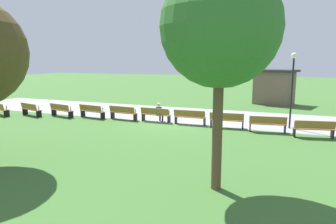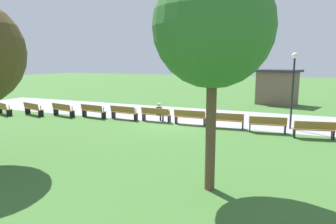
{
  "view_description": "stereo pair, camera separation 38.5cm",
  "coord_description": "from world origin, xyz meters",
  "views": [
    {
      "loc": [
        6.58,
        -17.23,
        3.78
      ],
      "look_at": [
        -0.0,
        -0.78,
        0.8
      ],
      "focal_mm": 32.86,
      "sensor_mm": 36.0,
      "label": 1
    },
    {
      "loc": [
        6.94,
        -17.09,
        3.78
      ],
      "look_at": [
        -0.0,
        -0.78,
        0.8
      ],
      "focal_mm": 32.86,
      "sensor_mm": 36.0,
      "label": 2
    }
  ],
  "objects": [
    {
      "name": "kiosk",
      "position": [
        5.24,
        11.04,
        1.54
      ],
      "size": [
        4.12,
        3.63,
        3.0
      ],
      "rotation": [
        0.0,
        0.0,
        -0.29
      ],
      "color": "brown",
      "rests_on": "ground"
    },
    {
      "name": "bench_3",
      "position": [
        -5.57,
        -0.48,
        0.48
      ],
      "size": [
        1.94,
        0.75,
        0.89
      ],
      "rotation": [
        0.0,
        0.0,
        -0.15
      ],
      "color": "#996633",
      "rests_on": "ground"
    },
    {
      "name": "bench_2",
      "position": [
        -7.77,
        -0.87,
        0.48
      ],
      "size": [
        1.95,
        0.85,
        0.89
      ],
      "rotation": [
        0.0,
        0.0,
        -0.21
      ],
      "color": "#996633",
      "rests_on": "ground"
    },
    {
      "name": "lamp_post",
      "position": [
        6.66,
        1.05,
        2.91
      ],
      "size": [
        0.32,
        0.32,
        4.2
      ],
      "color": "black",
      "rests_on": "ground"
    },
    {
      "name": "bench_4",
      "position": [
        -3.35,
        -0.22,
        0.48
      ],
      "size": [
        1.93,
        0.64,
        0.89
      ],
      "rotation": [
        0.0,
        0.0,
        -0.09
      ],
      "color": "#996633",
      "rests_on": "ground"
    },
    {
      "name": "bench_1",
      "position": [
        -9.94,
        -1.39,
        0.48
      ],
      "size": [
        1.95,
        0.95,
        0.89
      ],
      "rotation": [
        0.0,
        0.0,
        -0.27
      ],
      "color": "#996633",
      "rests_on": "ground"
    },
    {
      "name": "bench_5",
      "position": [
        -1.12,
        -0.09,
        0.48
      ],
      "size": [
        1.91,
        0.53,
        0.89
      ],
      "rotation": [
        0.0,
        0.0,
        -0.03
      ],
      "color": "#996633",
      "rests_on": "ground"
    },
    {
      "name": "bench_0",
      "position": [
        -12.08,
        -2.04,
        0.48
      ],
      "size": [
        1.95,
        1.05,
        0.89
      ],
      "rotation": [
        0.0,
        0.0,
        -0.32
      ],
      "color": "#996633",
      "rests_on": "ground"
    },
    {
      "name": "path_paving",
      "position": [
        0.0,
        2.96,
        0.0
      ],
      "size": [
        38.77,
        6.28,
        0.01
      ],
      "primitive_type": "cube",
      "color": "#939399",
      "rests_on": "ground"
    },
    {
      "name": "tree_0",
      "position": [
        4.68,
        -8.63,
        4.66
      ],
      "size": [
        3.36,
        3.36,
        6.36
      ],
      "color": "brown",
      "rests_on": "ground"
    },
    {
      "name": "bench_8",
      "position": [
        5.57,
        -0.48,
        0.48
      ],
      "size": [
        1.94,
        0.75,
        0.89
      ],
      "rotation": [
        0.0,
        0.0,
        0.15
      ],
      "color": "#996633",
      "rests_on": "ground"
    },
    {
      "name": "bench_9",
      "position": [
        7.77,
        -0.87,
        0.48
      ],
      "size": [
        1.95,
        0.85,
        0.89
      ],
      "rotation": [
        0.0,
        0.0,
        0.21
      ],
      "color": "#996633",
      "rests_on": "ground"
    },
    {
      "name": "bench_6",
      "position": [
        1.12,
        -0.09,
        0.48
      ],
      "size": [
        1.91,
        0.53,
        0.89
      ],
      "rotation": [
        0.0,
        0.0,
        0.03
      ],
      "color": "#996633",
      "rests_on": "ground"
    },
    {
      "name": "ground_plane",
      "position": [
        0.0,
        0.0,
        0.0
      ],
      "size": [
        120.0,
        120.0,
        0.0
      ],
      "primitive_type": "plane",
      "color": "#3D6B2D"
    },
    {
      "name": "bench_7",
      "position": [
        3.35,
        -0.22,
        0.48
      ],
      "size": [
        1.93,
        0.64,
        0.89
      ],
      "rotation": [
        0.0,
        0.0,
        0.09
      ],
      "color": "#996633",
      "rests_on": "ground"
    },
    {
      "name": "person_seated",
      "position": [
        -0.9,
        0.05,
        0.64
      ],
      "size": [
        0.33,
        0.52,
        1.2
      ],
      "rotation": [
        0.0,
        0.0,
        -0.03
      ],
      "color": "navy",
      "rests_on": "ground"
    }
  ]
}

